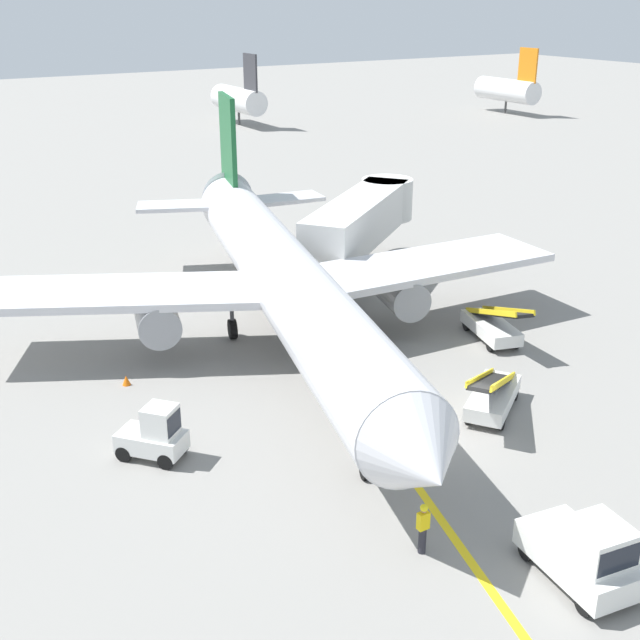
{
  "coord_description": "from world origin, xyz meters",
  "views": [
    {
      "loc": [
        -18.61,
        -20.17,
        15.66
      ],
      "look_at": [
        -1.47,
        7.65,
        2.5
      ],
      "focal_mm": 45.93,
      "sensor_mm": 36.0,
      "label": 1
    }
  ],
  "objects_px": {
    "safety_cone_nose_right": "(405,425)",
    "safety_cone_tail_area": "(307,354)",
    "safety_cone_nose_left": "(315,372)",
    "safety_cone_wingtip_left": "(126,380)",
    "jet_bridge": "(365,216)",
    "pushback_tug": "(585,553)",
    "airliner": "(283,277)",
    "belt_loader_forward_hold": "(492,325)",
    "ground_crew_marshaller": "(423,527)",
    "belt_loader_aft_hold": "(493,395)",
    "baggage_tug_near_wing": "(155,435)"
  },
  "relations": [
    {
      "from": "safety_cone_nose_right",
      "to": "safety_cone_tail_area",
      "type": "distance_m",
      "value": 7.63
    },
    {
      "from": "safety_cone_nose_left",
      "to": "safety_cone_wingtip_left",
      "type": "xyz_separation_m",
      "value": [
        -7.31,
        3.53,
        0.0
      ]
    },
    {
      "from": "jet_bridge",
      "to": "pushback_tug",
      "type": "distance_m",
      "value": 27.91
    },
    {
      "from": "airliner",
      "to": "pushback_tug",
      "type": "relative_size",
      "value": 9.09
    },
    {
      "from": "safety_cone_nose_right",
      "to": "jet_bridge",
      "type": "bearing_deg",
      "value": 60.27
    },
    {
      "from": "safety_cone_nose_left",
      "to": "jet_bridge",
      "type": "bearing_deg",
      "value": 46.83
    },
    {
      "from": "airliner",
      "to": "safety_cone_nose_right",
      "type": "bearing_deg",
      "value": -90.42
    },
    {
      "from": "pushback_tug",
      "to": "safety_cone_nose_right",
      "type": "distance_m",
      "value": 9.69
    },
    {
      "from": "belt_loader_forward_hold",
      "to": "ground_crew_marshaller",
      "type": "height_order",
      "value": "belt_loader_forward_hold"
    },
    {
      "from": "safety_cone_tail_area",
      "to": "safety_cone_nose_left",
      "type": "bearing_deg",
      "value": -110.07
    },
    {
      "from": "jet_bridge",
      "to": "airliner",
      "type": "bearing_deg",
      "value": -144.22
    },
    {
      "from": "belt_loader_forward_hold",
      "to": "safety_cone_wingtip_left",
      "type": "xyz_separation_m",
      "value": [
        -16.66,
        4.55,
        -0.56
      ]
    },
    {
      "from": "jet_bridge",
      "to": "belt_loader_forward_hold",
      "type": "relative_size",
      "value": 2.27
    },
    {
      "from": "safety_cone_wingtip_left",
      "to": "safety_cone_nose_left",
      "type": "bearing_deg",
      "value": -25.78
    },
    {
      "from": "airliner",
      "to": "safety_cone_nose_left",
      "type": "relative_size",
      "value": 79.0
    },
    {
      "from": "airliner",
      "to": "belt_loader_forward_hold",
      "type": "bearing_deg",
      "value": -28.46
    },
    {
      "from": "belt_loader_forward_hold",
      "to": "belt_loader_aft_hold",
      "type": "height_order",
      "value": "same"
    },
    {
      "from": "belt_loader_aft_hold",
      "to": "safety_cone_wingtip_left",
      "type": "relative_size",
      "value": 10.95
    },
    {
      "from": "baggage_tug_near_wing",
      "to": "belt_loader_forward_hold",
      "type": "xyz_separation_m",
      "value": [
        17.72,
        1.72,
        -0.15
      ]
    },
    {
      "from": "safety_cone_tail_area",
      "to": "baggage_tug_near_wing",
      "type": "bearing_deg",
      "value": -153.4
    },
    {
      "from": "belt_loader_forward_hold",
      "to": "jet_bridge",
      "type": "bearing_deg",
      "value": 88.08
    },
    {
      "from": "belt_loader_forward_hold",
      "to": "safety_cone_wingtip_left",
      "type": "relative_size",
      "value": 11.72
    },
    {
      "from": "airliner",
      "to": "safety_cone_nose_left",
      "type": "height_order",
      "value": "airliner"
    },
    {
      "from": "jet_bridge",
      "to": "pushback_tug",
      "type": "bearing_deg",
      "value": -111.62
    },
    {
      "from": "pushback_tug",
      "to": "safety_cone_nose_right",
      "type": "bearing_deg",
      "value": 84.21
    },
    {
      "from": "baggage_tug_near_wing",
      "to": "belt_loader_forward_hold",
      "type": "relative_size",
      "value": 0.52
    },
    {
      "from": "safety_cone_nose_right",
      "to": "safety_cone_wingtip_left",
      "type": "height_order",
      "value": "same"
    },
    {
      "from": "baggage_tug_near_wing",
      "to": "belt_loader_forward_hold",
      "type": "bearing_deg",
      "value": 5.53
    },
    {
      "from": "jet_bridge",
      "to": "belt_loader_aft_hold",
      "type": "xyz_separation_m",
      "value": [
        -5.43,
        -16.88,
        -2.77
      ]
    },
    {
      "from": "baggage_tug_near_wing",
      "to": "belt_loader_aft_hold",
      "type": "xyz_separation_m",
      "value": [
        12.67,
        -3.76,
        -0.15
      ]
    },
    {
      "from": "safety_cone_nose_left",
      "to": "belt_loader_forward_hold",
      "type": "bearing_deg",
      "value": -6.23
    },
    {
      "from": "belt_loader_forward_hold",
      "to": "safety_cone_nose_left",
      "type": "relative_size",
      "value": 11.72
    },
    {
      "from": "belt_loader_aft_hold",
      "to": "safety_cone_tail_area",
      "type": "distance_m",
      "value": 9.07
    },
    {
      "from": "baggage_tug_near_wing",
      "to": "ground_crew_marshaller",
      "type": "xyz_separation_m",
      "value": [
        4.81,
        -9.27,
        -0.02
      ]
    },
    {
      "from": "ground_crew_marshaller",
      "to": "jet_bridge",
      "type": "bearing_deg",
      "value": 59.3
    },
    {
      "from": "ground_crew_marshaller",
      "to": "airliner",
      "type": "bearing_deg",
      "value": 75.43
    },
    {
      "from": "jet_bridge",
      "to": "baggage_tug_near_wing",
      "type": "height_order",
      "value": "jet_bridge"
    },
    {
      "from": "pushback_tug",
      "to": "safety_cone_nose_right",
      "type": "xyz_separation_m",
      "value": [
        0.97,
        9.61,
        -0.77
      ]
    },
    {
      "from": "safety_cone_nose_left",
      "to": "safety_cone_nose_right",
      "type": "distance_m",
      "value": 5.87
    },
    {
      "from": "airliner",
      "to": "belt_loader_forward_hold",
      "type": "distance_m",
      "value": 10.37
    },
    {
      "from": "baggage_tug_near_wing",
      "to": "ground_crew_marshaller",
      "type": "bearing_deg",
      "value": -62.55
    },
    {
      "from": "ground_crew_marshaller",
      "to": "safety_cone_wingtip_left",
      "type": "distance_m",
      "value": 16.0
    },
    {
      "from": "belt_loader_aft_hold",
      "to": "safety_cone_nose_left",
      "type": "height_order",
      "value": "belt_loader_aft_hold"
    },
    {
      "from": "airliner",
      "to": "pushback_tug",
      "type": "xyz_separation_m",
      "value": [
        -1.04,
        -19.21,
        -2.42
      ]
    },
    {
      "from": "pushback_tug",
      "to": "safety_cone_wingtip_left",
      "type": "height_order",
      "value": "pushback_tug"
    },
    {
      "from": "belt_loader_forward_hold",
      "to": "ground_crew_marshaller",
      "type": "xyz_separation_m",
      "value": [
        -12.91,
        -10.98,
        0.13
      ]
    },
    {
      "from": "baggage_tug_near_wing",
      "to": "safety_cone_nose_left",
      "type": "relative_size",
      "value": 6.07
    },
    {
      "from": "belt_loader_forward_hold",
      "to": "ground_crew_marshaller",
      "type": "distance_m",
      "value": 16.95
    },
    {
      "from": "belt_loader_forward_hold",
      "to": "safety_cone_nose_right",
      "type": "distance_m",
      "value": 10.13
    },
    {
      "from": "safety_cone_wingtip_left",
      "to": "safety_cone_tail_area",
      "type": "xyz_separation_m",
      "value": [
        7.96,
        -1.75,
        0.0
      ]
    }
  ]
}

